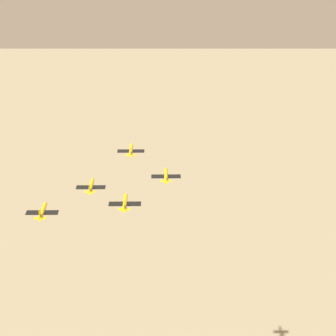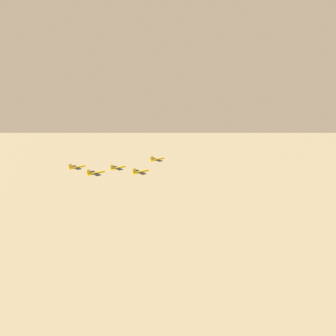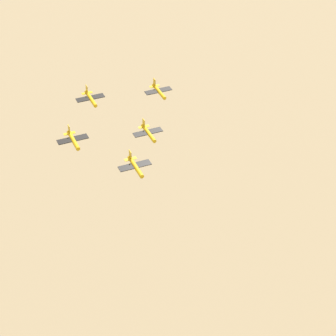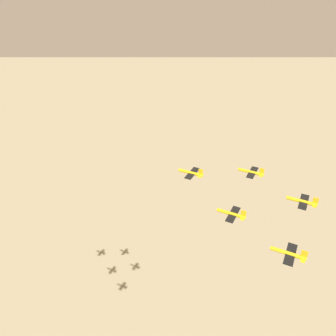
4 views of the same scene
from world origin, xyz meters
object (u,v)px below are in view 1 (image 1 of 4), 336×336
(jet_0, at_px, (131,151))
(jet_4, at_px, (125,203))
(jet_2, at_px, (166,176))
(jet_3, at_px, (42,212))
(jet_1, at_px, (91,187))

(jet_0, distance_m, jet_4, 35.71)
(jet_0, bearing_deg, jet_2, -59.53)
(jet_2, xyz_separation_m, jet_4, (-4.16, 20.29, 0.43))
(jet_3, bearing_deg, jet_1, 59.53)
(jet_0, distance_m, jet_2, 20.72)
(jet_1, relative_size, jet_4, 1.00)
(jet_1, bearing_deg, jet_4, -59.53)
(jet_0, xyz_separation_m, jet_3, (-8.33, 40.59, -2.41))
(jet_1, distance_m, jet_4, 21.04)
(jet_0, xyz_separation_m, jet_1, (-4.16, 20.29, -3.71))
(jet_0, bearing_deg, jet_3, -120.47)
(jet_0, xyz_separation_m, jet_2, (-19.76, 6.22, -0.47))
(jet_1, bearing_deg, jet_3, -120.47)
(jet_1, height_order, jet_2, jet_2)
(jet_2, bearing_deg, jet_3, -150.46)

